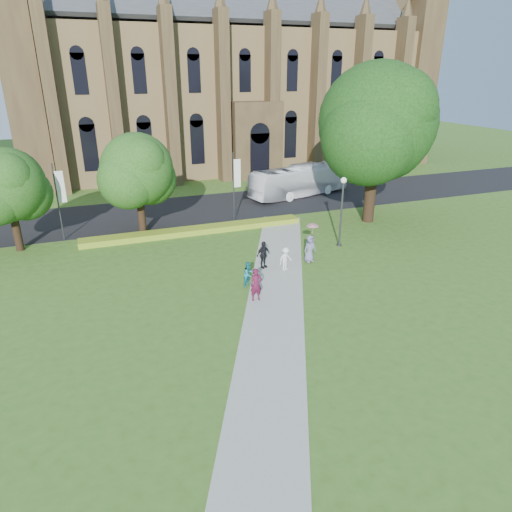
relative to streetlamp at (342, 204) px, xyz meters
name	(u,v)px	position (x,y,z in m)	size (l,w,h in m)	color
ground	(283,299)	(-7.50, -6.50, -3.30)	(160.00, 160.00, 0.00)	#39611D
road	(199,209)	(-7.50, 13.50, -3.29)	(160.00, 10.00, 0.02)	black
footpath	(276,292)	(-7.50, -5.50, -3.28)	(3.20, 30.00, 0.04)	#B2B2A8
flower_hedge	(195,230)	(-9.50, 6.70, -3.07)	(18.00, 1.40, 0.45)	gold
cathedral	(232,65)	(2.50, 33.23, 9.69)	(52.60, 18.25, 28.00)	brown
streetlamp	(342,204)	(0.00, 0.00, 0.00)	(0.44, 0.44, 5.24)	#38383D
large_tree	(377,123)	(5.50, 4.50, 5.07)	(9.60, 9.60, 13.20)	#332114
street_tree_0	(7,185)	(-22.50, 7.50, 1.58)	(5.20, 5.20, 7.50)	#332114
street_tree_1	(137,170)	(-13.50, 8.00, 1.93)	(5.60, 5.60, 8.05)	#332114
banner_pole_0	(235,183)	(-5.39, 8.70, 0.09)	(0.70, 0.10, 6.00)	#38383D
banner_pole_1	(59,198)	(-19.39, 8.70, 0.09)	(0.70, 0.10, 6.00)	#38383D
tour_coach	(299,181)	(3.54, 14.48, -1.68)	(2.68, 11.47, 3.20)	silver
pedestrian_0	(256,285)	(-9.00, -6.10, -2.29)	(0.70, 0.46, 1.93)	#53132D
pedestrian_1	(249,274)	(-8.77, -4.19, -2.48)	(0.76, 0.59, 1.56)	teal
pedestrian_2	(285,259)	(-5.68, -2.75, -2.47)	(1.02, 0.58, 1.57)	white
pedestrian_3	(263,255)	(-6.91, -1.89, -2.33)	(1.09, 0.45, 1.86)	black
pedestrian_4	(310,249)	(-3.54, -2.04, -2.30)	(0.93, 0.61, 1.91)	slate
parasol	(312,230)	(-3.36, -1.94, -0.99)	(0.82, 0.82, 0.72)	#DB9BB9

